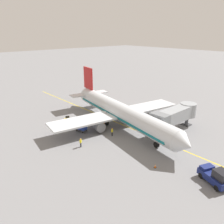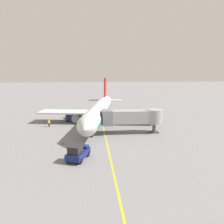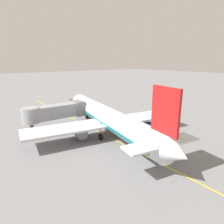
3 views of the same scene
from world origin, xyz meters
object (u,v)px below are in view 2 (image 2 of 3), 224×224
at_px(pushback_tractor, 78,153).
at_px(ground_crew_marshaller, 80,122).
at_px(safety_cone_nose_left, 63,142).
at_px(baggage_cart_second_in_train, 71,115).
at_px(baggage_tug_lead, 70,115).
at_px(baggage_cart_front, 68,118).
at_px(ground_crew_wing_walker, 49,123).
at_px(parked_airliner, 99,111).
at_px(jet_bridge, 132,117).
at_px(ground_crew_loader, 87,118).

distance_m(pushback_tractor, ground_crew_marshaller, 20.15).
distance_m(ground_crew_marshaller, safety_cone_nose_left, 12.73).
bearing_deg(ground_crew_marshaller, baggage_cart_second_in_train, -72.16).
relative_size(baggage_tug_lead, baggage_cart_front, 0.92).
bearing_deg(safety_cone_nose_left, baggage_tug_lead, -88.33).
xyz_separation_m(ground_crew_wing_walker, ground_crew_marshaller, (-7.13, 0.34, 0.00)).
bearing_deg(baggage_cart_front, safety_cone_nose_left, 92.27).
distance_m(baggage_cart_front, ground_crew_marshaller, 6.61).
height_order(ground_crew_wing_walker, safety_cone_nose_left, ground_crew_wing_walker).
xyz_separation_m(parked_airliner, ground_crew_marshaller, (4.58, 2.61, -2.23)).
xyz_separation_m(baggage_tug_lead, ground_crew_marshaller, (-3.16, 10.86, 0.24)).
bearing_deg(baggage_cart_second_in_train, jet_bridge, 132.14).
bearing_deg(pushback_tractor, ground_crew_wing_walker, -69.35).
relative_size(parked_airliner, ground_crew_wing_walker, 22.04).
xyz_separation_m(jet_bridge, safety_cone_nose_left, (13.54, 5.78, -3.16)).
relative_size(baggage_tug_lead, ground_crew_loader, 1.62).
bearing_deg(baggage_tug_lead, safety_cone_nose_left, 91.67).
distance_m(baggage_cart_front, safety_cone_nose_left, 18.28).
xyz_separation_m(pushback_tractor, ground_crew_loader, (-0.92, -24.37, -0.15)).
bearing_deg(ground_crew_wing_walker, baggage_tug_lead, -110.65).
distance_m(pushback_tractor, ground_crew_wing_walker, 21.89).
bearing_deg(ground_crew_loader, parked_airliner, 152.14).
distance_m(jet_bridge, ground_crew_marshaller, 13.16).
height_order(baggage_cart_second_in_train, ground_crew_loader, ground_crew_loader).
relative_size(jet_bridge, ground_crew_wing_walker, 7.43).
xyz_separation_m(pushback_tractor, baggage_cart_front, (3.80, -25.93, -0.15)).
xyz_separation_m(baggage_tug_lead, baggage_cart_front, (0.04, 5.08, 0.24)).
distance_m(parked_airliner, jet_bridge, 11.33).
bearing_deg(baggage_cart_front, baggage_cart_second_in_train, -98.73).
bearing_deg(baggage_tug_lead, baggage_cart_front, 89.50).
xyz_separation_m(parked_airliner, jet_bridge, (-6.48, 9.29, 0.27)).
height_order(baggage_cart_front, safety_cone_nose_left, baggage_cart_front).
relative_size(baggage_cart_front, ground_crew_wing_walker, 1.76).
relative_size(jet_bridge, baggage_cart_second_in_train, 4.21).
height_order(parked_airliner, safety_cone_nose_left, parked_airliner).
bearing_deg(baggage_tug_lead, jet_bridge, 129.04).
bearing_deg(ground_crew_wing_walker, ground_crew_loader, -155.73).
xyz_separation_m(jet_bridge, baggage_cart_front, (14.27, -12.47, -2.50)).
xyz_separation_m(jet_bridge, baggage_tug_lead, (14.22, -17.54, -2.74)).
height_order(baggage_cart_second_in_train, ground_crew_marshaller, ground_crew_marshaller).
bearing_deg(ground_crew_marshaller, ground_crew_loader, -109.61).
relative_size(baggage_tug_lead, baggage_cart_second_in_train, 0.92).
distance_m(pushback_tractor, baggage_cart_front, 26.20).
bearing_deg(baggage_tug_lead, baggage_cart_second_in_train, 99.80).
bearing_deg(baggage_cart_second_in_train, ground_crew_marshaller, 107.84).
xyz_separation_m(parked_airliner, safety_cone_nose_left, (7.06, 15.07, -2.90)).
bearing_deg(baggage_tug_lead, ground_crew_wing_walker, 69.35).
relative_size(parked_airliner, ground_crew_loader, 22.04).
bearing_deg(safety_cone_nose_left, pushback_tractor, 111.81).
height_order(baggage_cart_front, ground_crew_wing_walker, ground_crew_wing_walker).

